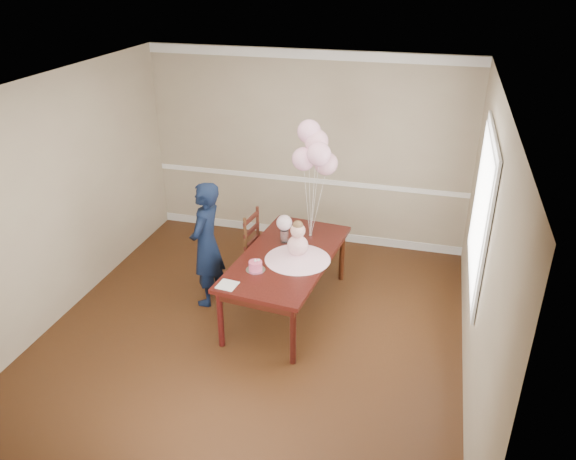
{
  "coord_description": "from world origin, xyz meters",
  "views": [
    {
      "loc": [
        1.71,
        -4.8,
        3.79
      ],
      "look_at": [
        0.25,
        0.57,
        1.05
      ],
      "focal_mm": 35.0,
      "sensor_mm": 36.0,
      "label": 1
    }
  ],
  "objects_px": {
    "dining_table_top": "(287,257)",
    "dining_chair_seat": "(267,257)",
    "birthday_cake": "(256,266)",
    "woman": "(207,244)"
  },
  "relations": [
    {
      "from": "woman",
      "to": "dining_table_top",
      "type": "bearing_deg",
      "value": 94.4
    },
    {
      "from": "woman",
      "to": "birthday_cake",
      "type": "bearing_deg",
      "value": 64.47
    },
    {
      "from": "dining_table_top",
      "to": "dining_chair_seat",
      "type": "height_order",
      "value": "dining_table_top"
    },
    {
      "from": "birthday_cake",
      "to": "woman",
      "type": "height_order",
      "value": "woman"
    },
    {
      "from": "birthday_cake",
      "to": "dining_chair_seat",
      "type": "bearing_deg",
      "value": 98.89
    },
    {
      "from": "birthday_cake",
      "to": "woman",
      "type": "relative_size",
      "value": 0.1
    },
    {
      "from": "dining_table_top",
      "to": "dining_chair_seat",
      "type": "xyz_separation_m",
      "value": [
        -0.36,
        0.39,
        -0.26
      ]
    },
    {
      "from": "dining_table_top",
      "to": "dining_chair_seat",
      "type": "relative_size",
      "value": 4.44
    },
    {
      "from": "birthday_cake",
      "to": "dining_chair_seat",
      "type": "distance_m",
      "value": 0.88
    },
    {
      "from": "dining_chair_seat",
      "to": "woman",
      "type": "xyz_separation_m",
      "value": [
        -0.59,
        -0.44,
        0.32
      ]
    }
  ]
}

